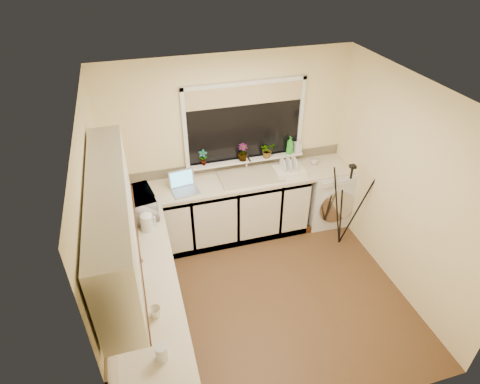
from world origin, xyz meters
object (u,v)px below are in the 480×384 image
(microwave, at_px, (139,204))
(laptop, at_px, (184,185))
(dish_rack, at_px, (289,171))
(plant_d, at_px, (267,150))
(kettle, at_px, (147,223))
(steel_jar, at_px, (140,266))
(tripod, at_px, (346,206))
(cup_back, at_px, (314,161))
(glass_jug, at_px, (162,352))
(plant_c, at_px, (243,152))
(soap_bottle_green, at_px, (290,145))
(plant_a, at_px, (203,158))
(washing_machine, at_px, (326,193))
(cup_left, at_px, (155,312))
(soap_bottle_clear, at_px, (298,145))

(microwave, bearing_deg, laptop, -68.15)
(dish_rack, xyz_separation_m, plant_d, (-0.24, 0.24, 0.22))
(kettle, bearing_deg, steel_jar, -102.11)
(tripod, relative_size, cup_back, 10.80)
(tripod, relative_size, glass_jug, 8.69)
(kettle, xyz_separation_m, glass_jug, (-0.04, -1.61, -0.02))
(kettle, bearing_deg, microwave, 99.61)
(tripod, relative_size, plant_c, 5.23)
(microwave, relative_size, soap_bottle_green, 1.98)
(plant_a, relative_size, plant_c, 0.92)
(tripod, xyz_separation_m, plant_a, (-1.69, 0.82, 0.54))
(cup_back, bearing_deg, microwave, -168.59)
(plant_d, bearing_deg, washing_machine, -14.46)
(laptop, height_order, dish_rack, laptop)
(microwave, height_order, plant_c, plant_c)
(plant_a, distance_m, plant_c, 0.53)
(plant_d, xyz_separation_m, soap_bottle_green, (0.33, 0.02, 0.02))
(plant_c, distance_m, cup_left, 2.55)
(plant_c, relative_size, cup_back, 2.07)
(soap_bottle_green, distance_m, cup_back, 0.42)
(dish_rack, bearing_deg, plant_a, 169.26)
(cup_left, bearing_deg, dish_rack, 43.30)
(kettle, bearing_deg, laptop, 52.31)
(plant_a, bearing_deg, plant_c, -2.36)
(steel_jar, bearing_deg, microwave, 85.05)
(laptop, bearing_deg, cup_back, -3.60)
(kettle, bearing_deg, soap_bottle_clear, 23.41)
(washing_machine, distance_m, plant_c, 1.42)
(washing_machine, relative_size, soap_bottle_green, 3.49)
(plant_c, xyz_separation_m, plant_d, (0.34, -0.01, -0.01))
(glass_jug, distance_m, plant_a, 2.70)
(soap_bottle_green, relative_size, cup_back, 2.18)
(glass_jug, height_order, cup_left, glass_jug)
(cup_left, bearing_deg, washing_machine, 35.99)
(tripod, distance_m, plant_c, 1.52)
(dish_rack, xyz_separation_m, steel_jar, (-2.06, -1.28, 0.03))
(plant_c, bearing_deg, cup_back, -7.15)
(laptop, xyz_separation_m, microwave, (-0.56, -0.35, 0.07))
(plant_d, height_order, soap_bottle_green, soap_bottle_green)
(dish_rack, height_order, steel_jar, steel_jar)
(microwave, relative_size, soap_bottle_clear, 2.38)
(plant_a, distance_m, soap_bottle_clear, 1.32)
(kettle, distance_m, steel_jar, 0.63)
(laptop, height_order, cup_back, laptop)
(kettle, height_order, glass_jug, kettle)
(plant_c, bearing_deg, glass_jug, -118.93)
(plant_c, xyz_separation_m, soap_bottle_green, (0.67, 0.01, 0.01))
(steel_jar, bearing_deg, cup_back, 29.55)
(dish_rack, bearing_deg, steel_jar, -145.04)
(soap_bottle_green, bearing_deg, plant_c, -179.38)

